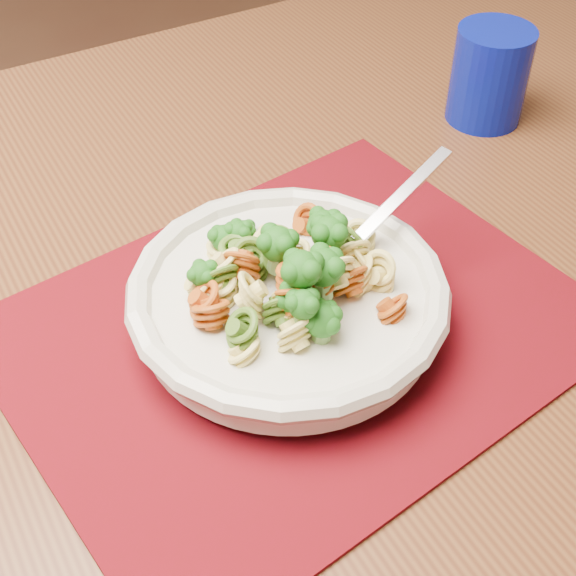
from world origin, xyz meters
TOP-DOWN VIEW (x-y plane):
  - dining_table at (0.54, -0.39)m, footprint 1.45×0.99m
  - placemat at (0.46, -0.46)m, footprint 0.46×0.37m
  - pasta_bowl at (0.45, -0.46)m, footprint 0.25×0.25m
  - pasta_broccoli_heap at (0.45, -0.46)m, footprint 0.21×0.21m
  - fork at (0.50, -0.46)m, footprint 0.18×0.05m
  - tumbler at (0.80, -0.31)m, footprint 0.08×0.08m

SIDE VIEW (x-z plane):
  - dining_table at x=0.54m, z-range 0.27..1.01m
  - placemat at x=0.46m, z-range 0.74..0.75m
  - pasta_bowl at x=0.45m, z-range 0.75..0.80m
  - fork at x=0.50m, z-range 0.75..0.83m
  - pasta_broccoli_heap at x=0.45m, z-range 0.76..0.82m
  - tumbler at x=0.80m, z-range 0.74..0.84m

